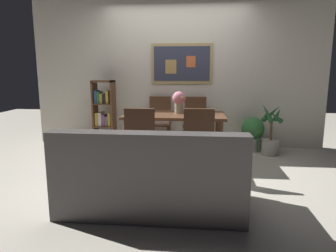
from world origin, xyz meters
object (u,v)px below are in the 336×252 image
Objects in this scene: dining_chair_far_left at (160,118)px; flower_vase at (179,101)px; dining_chair_far_right at (195,119)px; tv_remote at (197,112)px; dining_chair_near_left at (141,136)px; potted_palm at (271,137)px; leather_couch at (151,180)px; dining_chair_near_right at (199,136)px; potted_ivy at (253,132)px; dining_table at (174,120)px; bookshelf at (104,117)px.

dining_chair_far_left is 2.73× the size of flower_vase.
tv_remote is (0.04, -0.62, 0.20)m from dining_chair_far_right.
tv_remote is at bearing 50.04° from dining_chair_near_left.
leather_couch is at bearing -127.17° from potted_palm.
leather_couch is 5.40× the size of flower_vase.
tv_remote is at bearing 6.36° from flower_vase.
flower_vase is at bearing 111.44° from dining_chair_near_right.
dining_chair_near_left is (-0.74, -0.05, 0.00)m from dining_chair_near_right.
flower_vase is at bearing 84.85° from leather_couch.
dining_chair_near_left is at bearing -138.82° from potted_ivy.
dining_table is 1.66× the size of dining_chair_far_right.
tv_remote reaches higher than potted_ivy.
potted_palm is 2.55× the size of flower_vase.
dining_chair_far_left is 1.64m from potted_ivy.
leather_couch is 11.34× the size of tv_remote.
dining_chair_near_right is 1.00× the size of dining_chair_near_left.
dining_table is 1.64m from potted_palm.
potted_palm is 5.35× the size of tv_remote.
dining_chair_near_right is 1.00× the size of dining_chair_far_right.
dining_chair_near_right and dining_chair_far_right have the same top height.
dining_chair_far_left is (-0.63, 0.02, 0.00)m from dining_chair_far_right.
potted_palm is (2.83, -0.15, -0.25)m from bookshelf.
dining_chair_near_right and dining_chair_near_left have the same top height.
dining_chair_near_left and dining_chair_far_left have the same top height.
potted_ivy is (0.93, 1.41, -0.22)m from dining_chair_near_right.
dining_chair_far_left is (-0.32, 0.73, -0.09)m from dining_table.
dining_chair_near_right reaches higher than leather_couch.
dining_chair_near_left reaches higher than potted_ivy.
bookshelf is 1.41× the size of potted_palm.
bookshelf reaches higher than dining_table.
dining_table is 0.81m from dining_chair_far_left.
potted_ivy is 0.68× the size of potted_palm.
tv_remote is (-0.95, -0.60, 0.42)m from potted_ivy.
bookshelf is (-0.92, 1.35, 0.02)m from dining_chair_near_left.
dining_chair_near_right is 1.67m from potted_palm.
dining_table is at bearing 63.95° from dining_chair_near_left.
tv_remote reaches higher than dining_table.
tv_remote is (-1.20, -0.35, 0.43)m from potted_palm.
dining_chair_far_right is at bearing -1.73° from dining_chair_far_left.
dining_chair_near_right is 1.71m from potted_ivy.
potted_ivy is 0.35m from potted_palm.
flower_vase is at bearing -152.77° from potted_ivy.
leather_couch is at bearing -73.98° from dining_chair_near_left.
flower_vase is (0.44, 0.83, 0.38)m from dining_chair_near_left.
dining_chair_near_left is at bearing 106.02° from leather_couch.
dining_chair_far_right is 0.76× the size of bookshelf.
dining_chair_near_right is 0.76× the size of bookshelf.
flower_vase is at bearing -21.35° from bookshelf.
flower_vase is 0.34m from tv_remote.
bookshelf is (-1.59, -0.12, 0.02)m from dining_chair_far_right.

